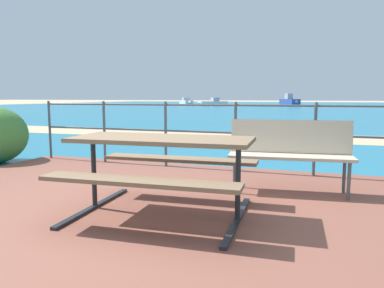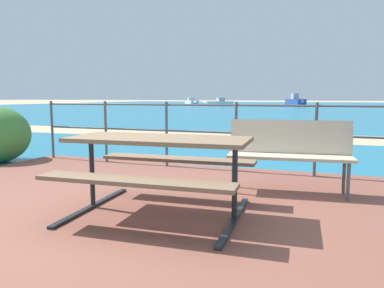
% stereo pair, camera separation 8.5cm
% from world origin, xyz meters
% --- Properties ---
extents(ground_plane, '(240.00, 240.00, 0.00)m').
position_xyz_m(ground_plane, '(0.00, 0.00, 0.00)').
color(ground_plane, tan).
extents(patio_paving, '(6.40, 5.20, 0.06)m').
position_xyz_m(patio_paving, '(0.00, 0.00, 0.03)').
color(patio_paving, brown).
rests_on(patio_paving, ground).
extents(sea_water, '(90.00, 90.00, 0.01)m').
position_xyz_m(sea_water, '(0.00, 40.00, 0.01)').
color(sea_water, teal).
rests_on(sea_water, ground).
extents(beach_strip, '(54.03, 3.33, 0.01)m').
position_xyz_m(beach_strip, '(0.00, 7.89, 0.01)').
color(beach_strip, tan).
rests_on(beach_strip, ground).
extents(picnic_table, '(1.81, 1.47, 0.76)m').
position_xyz_m(picnic_table, '(0.38, -0.02, 0.64)').
color(picnic_table, '#7A6047').
rests_on(picnic_table, patio_paving).
extents(park_bench, '(1.48, 0.57, 0.87)m').
position_xyz_m(park_bench, '(1.49, 1.30, 0.59)').
color(park_bench, '#BCAD93').
rests_on(park_bench, patio_paving).
extents(railing_fence, '(5.94, 0.04, 1.08)m').
position_xyz_m(railing_fence, '(0.00, 2.36, 0.73)').
color(railing_fence, '#4C5156').
rests_on(railing_fence, patio_paving).
extents(boat_near, '(3.90, 4.11, 1.09)m').
position_xyz_m(boat_near, '(-12.53, 47.51, 0.37)').
color(boat_near, silver).
rests_on(boat_near, sea_water).
extents(boat_mid, '(3.55, 4.49, 1.13)m').
position_xyz_m(boat_mid, '(-19.23, 54.87, 0.41)').
color(boat_mid, silver).
rests_on(boat_mid, sea_water).
extents(boat_far, '(3.16, 4.47, 1.67)m').
position_xyz_m(boat_far, '(-1.93, 49.57, 0.55)').
color(boat_far, '#2D478C').
rests_on(boat_far, sea_water).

